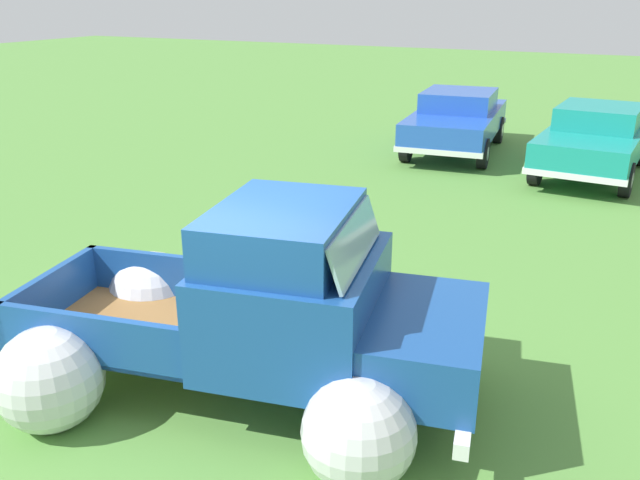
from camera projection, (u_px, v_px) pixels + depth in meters
ground_plane at (234, 388)px, 6.52m from camera, size 80.00×80.00×0.00m
vintage_pickup_truck at (269, 325)px, 6.16m from camera, size 4.88×3.39×1.96m
show_car_0 at (457, 119)px, 15.82m from camera, size 2.30×4.53×1.43m
show_car_1 at (595, 138)px, 13.82m from camera, size 2.15×4.41×1.43m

